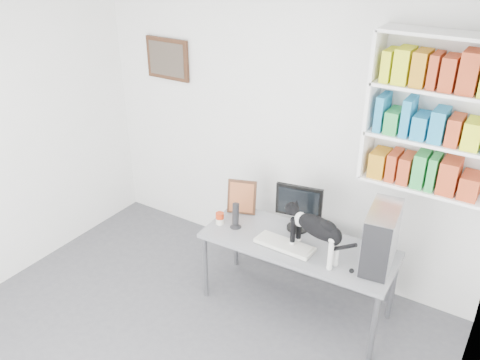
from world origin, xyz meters
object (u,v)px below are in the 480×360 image
at_px(leaning_print, 242,196).
at_px(cat, 316,237).
at_px(monitor, 299,207).
at_px(soup_can, 220,218).
at_px(keyboard, 285,245).
at_px(pc_tower, 381,237).
at_px(desk, 296,275).
at_px(bookshelf, 437,116).
at_px(speaker, 236,215).

distance_m(leaning_print, cat, 0.94).
relative_size(monitor, leaning_print, 1.32).
bearing_deg(soup_can, monitor, 25.74).
relative_size(keyboard, pc_tower, 1.02).
bearing_deg(keyboard, desk, 59.02).
relative_size(monitor, pc_tower, 0.89).
height_order(leaning_print, soup_can, leaning_print).
height_order(monitor, keyboard, monitor).
bearing_deg(desk, monitor, 115.92).
relative_size(bookshelf, monitor, 2.81).
height_order(bookshelf, desk, bookshelf).
relative_size(bookshelf, cat, 1.93).
bearing_deg(soup_can, cat, -0.47).
bearing_deg(speaker, desk, -13.36).
relative_size(pc_tower, cat, 0.77).
bearing_deg(leaning_print, bookshelf, -7.51).
bearing_deg(bookshelf, soup_can, -158.74).
height_order(pc_tower, soup_can, pc_tower).
bearing_deg(monitor, bookshelf, 7.01).
distance_m(desk, monitor, 0.61).
xyz_separation_m(pc_tower, leaning_print, (-1.35, 0.09, -0.08)).
bearing_deg(pc_tower, bookshelf, 60.99).
bearing_deg(cat, bookshelf, 59.63).
bearing_deg(leaning_print, desk, -34.31).
xyz_separation_m(speaker, soup_can, (-0.15, -0.03, -0.07)).
height_order(bookshelf, speaker, bookshelf).
relative_size(desk, soup_can, 14.91).
height_order(keyboard, pc_tower, pc_tower).
xyz_separation_m(bookshelf, desk, (-0.83, -0.51, -1.50)).
xyz_separation_m(desk, pc_tower, (0.67, 0.08, 0.60)).
height_order(monitor, soup_can, monitor).
height_order(pc_tower, leaning_print, pc_tower).
bearing_deg(cat, desk, 166.03).
bearing_deg(leaning_print, soup_can, -121.19).
bearing_deg(desk, keyboard, -124.64).
relative_size(leaning_print, soup_can, 3.00).
bearing_deg(desk, leaning_print, 163.07).
relative_size(bookshelf, soup_can, 11.10).
bearing_deg(keyboard, monitor, 97.83).
xyz_separation_m(keyboard, speaker, (-0.52, 0.04, 0.10)).
relative_size(keyboard, soup_can, 4.54).
relative_size(speaker, soup_can, 2.20).
bearing_deg(monitor, cat, -56.18).
xyz_separation_m(leaning_print, cat, (0.89, -0.29, 0.03)).
bearing_deg(monitor, desk, -72.76).
relative_size(speaker, cat, 0.38).
xyz_separation_m(desk, monitor, (-0.11, 0.20, 0.57)).
xyz_separation_m(leaning_print, soup_can, (-0.06, -0.28, -0.11)).
xyz_separation_m(monitor, keyboard, (0.04, -0.31, -0.20)).
height_order(keyboard, leaning_print, leaning_print).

